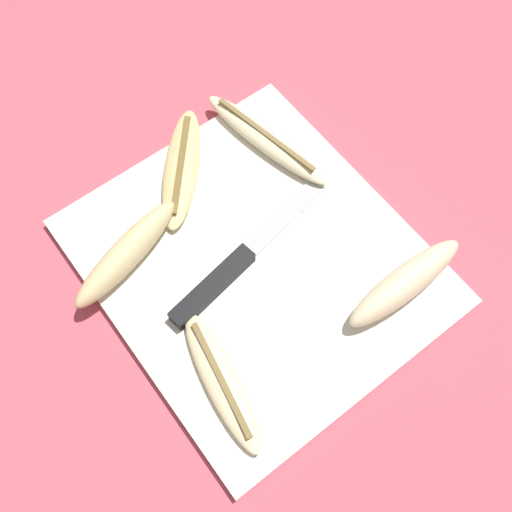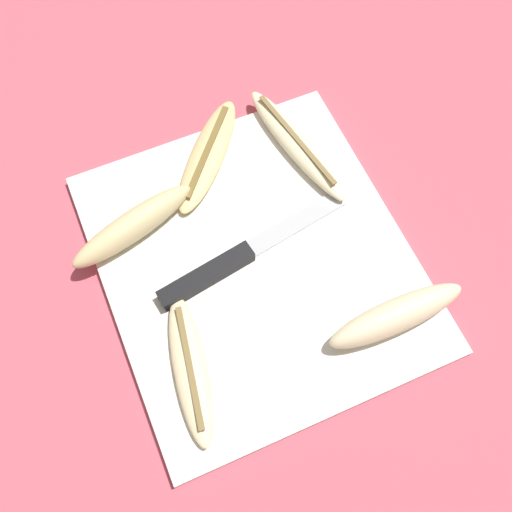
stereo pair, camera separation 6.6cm
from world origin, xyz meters
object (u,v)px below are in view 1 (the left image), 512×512
Objects in this scene: banana_mellow_near at (127,253)px; banana_spotted_left at (181,168)px; knife at (224,272)px; banana_pale_long at (405,282)px; banana_cream_curved at (221,381)px; banana_bright_far at (266,139)px.

banana_mellow_near is 0.13m from banana_spotted_left.
banana_spotted_left is at bearing 155.52° from knife.
banana_pale_long reaches higher than banana_cream_curved.
banana_pale_long is 1.02× the size of banana_spotted_left.
banana_mellow_near is (-0.08, -0.07, 0.01)m from knife.
banana_cream_curved is (0.21, -0.21, -0.00)m from banana_bright_far.
banana_spotted_left is at bearing -158.48° from banana_pale_long.
banana_mellow_near reaches higher than knife.
banana_bright_far is at bearing 98.32° from banana_mellow_near.
knife is at bearing 43.28° from banana_mellow_near.
banana_cream_curved is at bearing -46.36° from knife.
banana_bright_far reaches higher than banana_spotted_left.
knife is 0.11m from banana_mellow_near.
knife and banana_spotted_left have the same top height.
banana_bright_far reaches higher than banana_cream_curved.
banana_pale_long is 0.22m from banana_cream_curved.
knife is at bearing 142.96° from banana_cream_curved.
knife is 1.54× the size of banana_pale_long.
banana_mellow_near is at bearing -133.92° from banana_pale_long.
banana_spotted_left is at bearing -105.31° from banana_bright_far.
banana_bright_far is (-0.24, -0.00, -0.01)m from banana_pale_long.
banana_cream_curved is (0.17, 0.00, -0.01)m from banana_mellow_near.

